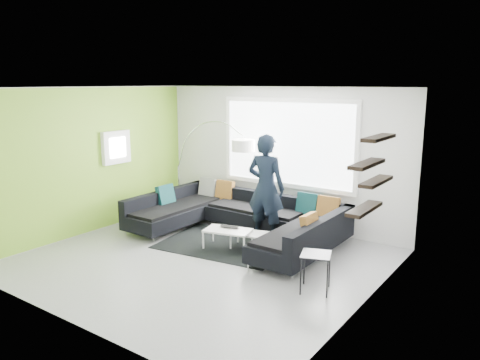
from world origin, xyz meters
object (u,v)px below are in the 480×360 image
object	(u,v)px
arc_lamp	(178,167)
person	(266,188)
coffee_table	(239,239)
laptop	(228,228)
side_table	(315,272)
sectional_sofa	(235,220)

from	to	relation	value
arc_lamp	person	bearing A→B (deg)	-6.36
coffee_table	laptop	bearing A→B (deg)	178.11
coffee_table	laptop	size ratio (longest dim) A/B	2.66
side_table	laptop	distance (m)	2.21
sectional_sofa	laptop	xyz separation A→B (m)	(0.17, -0.42, -0.00)
side_table	sectional_sofa	bearing A→B (deg)	152.28
coffee_table	arc_lamp	bearing A→B (deg)	141.96
arc_lamp	laptop	distance (m)	2.56
sectional_sofa	person	bearing A→B (deg)	31.41
arc_lamp	coffee_table	bearing A→B (deg)	-21.48
sectional_sofa	arc_lamp	distance (m)	2.26
side_table	person	world-z (taller)	person
arc_lamp	sectional_sofa	bearing A→B (deg)	-16.31
arc_lamp	laptop	bearing A→B (deg)	-24.32
sectional_sofa	coffee_table	bearing A→B (deg)	-45.08
coffee_table	side_table	distance (m)	2.04
coffee_table	arc_lamp	size ratio (longest dim) A/B	0.49
person	laptop	world-z (taller)	person
sectional_sofa	laptop	distance (m)	0.45
coffee_table	person	bearing A→B (deg)	65.67
coffee_table	laptop	world-z (taller)	laptop
arc_lamp	side_table	world-z (taller)	arc_lamp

